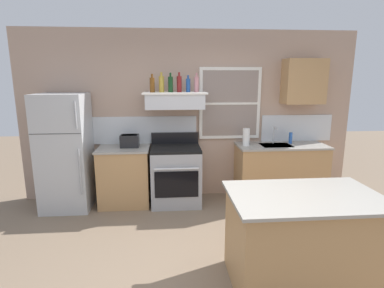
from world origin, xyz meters
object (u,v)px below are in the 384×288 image
at_px(refrigerator, 65,152).
at_px(bottle_blue_liqueur, 188,85).
at_px(kitchen_island, 302,240).
at_px(stove_range, 176,175).
at_px(bottle_rose_pink, 197,84).
at_px(bottle_amber_wine, 152,85).
at_px(bottle_red_label_wine, 179,84).
at_px(bottle_champagne_gold_foil, 162,84).
at_px(toaster, 130,141).
at_px(dish_soap_bottle, 291,138).
at_px(paper_towel_roll, 246,137).
at_px(bottle_dark_green_wine, 171,84).

bearing_deg(refrigerator, bottle_blue_liqueur, 3.65).
bearing_deg(kitchen_island, stove_range, 118.74).
height_order(refrigerator, bottle_rose_pink, bottle_rose_pink).
bearing_deg(bottle_rose_pink, stove_range, -161.91).
xyz_separation_m(refrigerator, bottle_amber_wine, (1.32, 0.07, 0.99)).
distance_m(refrigerator, bottle_red_label_wine, 1.99).
bearing_deg(bottle_champagne_gold_foil, bottle_blue_liqueur, 0.86).
relative_size(bottle_champagne_gold_foil, bottle_red_label_wine, 1.00).
bearing_deg(bottle_blue_liqueur, bottle_amber_wine, -174.37).
height_order(toaster, bottle_blue_liqueur, bottle_blue_liqueur).
bearing_deg(kitchen_island, bottle_champagne_gold_foil, 121.69).
xyz_separation_m(bottle_champagne_gold_foil, bottle_red_label_wine, (0.27, -0.02, -0.00)).
bearing_deg(dish_soap_bottle, stove_range, -175.82).
relative_size(bottle_champagne_gold_foil, paper_towel_roll, 1.09).
bearing_deg(stove_range, bottle_red_label_wine, 44.39).
distance_m(bottle_champagne_gold_foil, bottle_dark_green_wine, 0.14).
bearing_deg(bottle_rose_pink, paper_towel_roll, -5.21).
bearing_deg(toaster, paper_towel_roll, -1.24).
height_order(toaster, paper_towel_roll, paper_towel_roll).
bearing_deg(bottle_champagne_gold_foil, refrigerator, -175.59).
bearing_deg(bottle_champagne_gold_foil, toaster, -178.57).
height_order(stove_range, bottle_red_label_wine, bottle_red_label_wine).
distance_m(toaster, bottle_dark_green_wine, 1.07).
bearing_deg(stove_range, paper_towel_roll, 1.92).
xyz_separation_m(bottle_amber_wine, bottle_champagne_gold_foil, (0.14, 0.05, 0.01)).
height_order(bottle_dark_green_wine, paper_towel_roll, bottle_dark_green_wine).
distance_m(refrigerator, dish_soap_bottle, 3.54).
xyz_separation_m(bottle_rose_pink, dish_soap_bottle, (1.55, 0.03, -0.87)).
xyz_separation_m(bottle_rose_pink, paper_towel_roll, (0.78, -0.07, -0.82)).
bearing_deg(kitchen_island, toaster, 130.61).
height_order(toaster, bottle_champagne_gold_foil, bottle_champagne_gold_foil).
relative_size(refrigerator, bottle_amber_wine, 6.44).
xyz_separation_m(bottle_blue_liqueur, bottle_rose_pink, (0.13, 0.01, 0.01)).
bearing_deg(bottle_dark_green_wine, refrigerator, -177.66).
distance_m(stove_range, bottle_red_label_wine, 1.41).
relative_size(refrigerator, bottle_dark_green_wine, 6.04).
xyz_separation_m(bottle_red_label_wine, bottle_blue_liqueur, (0.14, 0.03, -0.02)).
relative_size(bottle_dark_green_wine, bottle_red_label_wine, 0.98).
relative_size(bottle_champagne_gold_foil, bottle_blue_liqueur, 1.18).
xyz_separation_m(refrigerator, bottle_blue_liqueur, (1.85, 0.12, 0.98)).
xyz_separation_m(bottle_champagne_gold_foil, kitchen_island, (1.33, -2.15, -1.41)).
height_order(bottle_amber_wine, bottle_dark_green_wine, bottle_dark_green_wine).
height_order(stove_range, bottle_champagne_gold_foil, bottle_champagne_gold_foil).
xyz_separation_m(stove_range, bottle_rose_pink, (0.33, 0.11, 1.40)).
bearing_deg(bottle_red_label_wine, bottle_amber_wine, -176.53).
xyz_separation_m(bottle_dark_green_wine, bottle_blue_liqueur, (0.27, 0.05, -0.02)).
xyz_separation_m(dish_soap_bottle, kitchen_island, (-0.75, -2.20, -0.54)).
xyz_separation_m(bottle_blue_liqueur, kitchen_island, (0.93, -2.16, -1.39)).
relative_size(bottle_rose_pink, dish_soap_bottle, 1.59).
relative_size(toaster, stove_range, 0.27).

